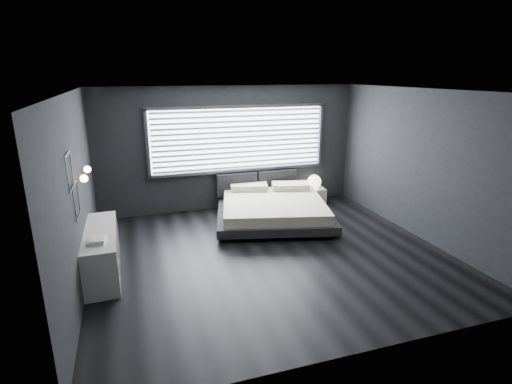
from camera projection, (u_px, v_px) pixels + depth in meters
name	position (u px, v px, depth m)	size (l,w,h in m)	color
room	(272.00, 177.00, 6.63)	(6.04, 6.00, 2.80)	black
window	(239.00, 139.00, 9.09)	(4.14, 0.09, 1.52)	white
headboard	(257.00, 182.00, 9.46)	(1.96, 0.16, 0.52)	black
sconce_near	(84.00, 179.00, 5.77)	(0.18, 0.11, 0.11)	silver
sconce_far	(87.00, 169.00, 6.32)	(0.18, 0.11, 0.11)	silver
wall_art_upper	(70.00, 172.00, 5.13)	(0.01, 0.48, 0.48)	#47474C
wall_art_lower	(76.00, 201.00, 5.49)	(0.01, 0.48, 0.48)	#47474C
bed	(273.00, 208.00, 8.55)	(2.84, 2.76, 0.61)	black
nightstand	(312.00, 195.00, 9.85)	(0.59, 0.50, 0.35)	silver
orb_lamp	(314.00, 182.00, 9.72)	(0.34, 0.34, 0.34)	white
dresser	(102.00, 252.00, 6.29)	(0.54, 1.81, 0.72)	silver
book_stack	(97.00, 240.00, 5.77)	(0.27, 0.34, 0.06)	silver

